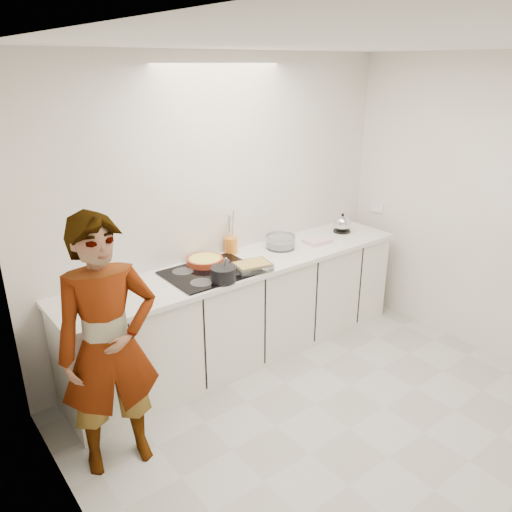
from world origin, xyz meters
TOP-DOWN VIEW (x-y plane):
  - floor at (0.00, 0.00)m, footprint 3.60×3.20m
  - ceiling at (0.00, 0.00)m, footprint 3.60×3.20m
  - wall_back at (0.00, 1.60)m, footprint 3.60×0.00m
  - wall_left at (-1.80, 0.00)m, footprint 0.00×3.20m
  - wall_right at (1.80, 0.02)m, footprint 0.02×3.20m
  - base_cabinets at (0.00, 1.28)m, footprint 3.20×0.58m
  - countertop at (0.00, 1.28)m, footprint 3.24×0.64m
  - hob at (-0.35, 1.26)m, footprint 0.72×0.54m
  - tart_dish at (-0.30, 1.43)m, footprint 0.35×0.35m
  - saucepan at (-0.37, 1.05)m, footprint 0.23×0.23m
  - baking_dish at (-0.06, 1.08)m, footprint 0.33×0.26m
  - mixing_bowl at (0.47, 1.36)m, footprint 0.35×0.35m
  - tea_towel at (0.84, 1.25)m, footprint 0.25×0.19m
  - kettle at (1.27, 1.33)m, footprint 0.22×0.22m
  - utensil_crock at (0.04, 1.53)m, footprint 0.13×0.13m
  - cook at (-1.43, 0.76)m, footprint 0.69×0.52m

SIDE VIEW (x-z plane):
  - floor at x=0.00m, z-range 0.00..0.00m
  - base_cabinets at x=0.00m, z-range 0.00..0.87m
  - cook at x=-1.43m, z-range 0.00..1.72m
  - countertop at x=0.00m, z-range 0.87..0.91m
  - hob at x=-0.35m, z-range 0.91..0.92m
  - tea_towel at x=0.84m, z-range 0.91..0.95m
  - tart_dish at x=-0.30m, z-range 0.93..0.98m
  - baking_dish at x=-0.06m, z-range 0.93..0.98m
  - mixing_bowl at x=0.47m, z-range 0.91..1.03m
  - saucepan at x=-0.37m, z-range 0.89..1.07m
  - utensil_crock at x=0.04m, z-range 0.91..1.06m
  - kettle at x=1.27m, z-range 0.89..1.09m
  - wall_right at x=1.80m, z-range 0.00..2.60m
  - wall_back at x=0.00m, z-range 0.00..2.60m
  - wall_left at x=-1.80m, z-range 0.00..2.60m
  - ceiling at x=0.00m, z-range 2.60..2.60m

